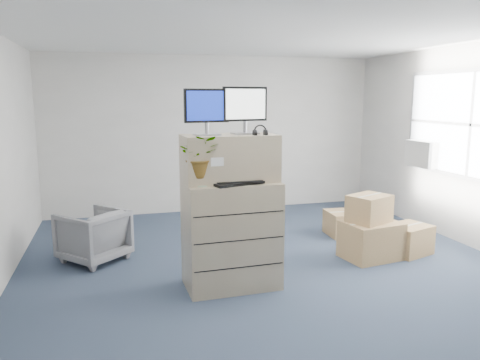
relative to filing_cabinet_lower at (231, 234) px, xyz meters
name	(u,v)px	position (x,y,z in m)	size (l,w,h in m)	color
ground	(279,279)	(0.57, 0.03, -0.59)	(7.00, 7.00, 0.00)	#2A384C
wall_back	(214,134)	(0.57, 3.54, 0.81)	(6.00, 0.02, 2.80)	#B7B5AE
window	(473,125)	(3.53, 0.53, 1.11)	(0.07, 2.72, 1.52)	gray
ac_unit	(423,154)	(3.44, 1.43, 0.61)	(0.24, 0.60, 0.40)	beige
filing_cabinet_lower	(231,234)	(0.00, 0.00, 0.00)	(1.01, 0.62, 1.17)	tan
filing_cabinet_upper	(230,158)	(0.00, 0.06, 0.84)	(1.01, 0.50, 0.50)	tan
monitor_left	(207,109)	(-0.25, 0.02, 1.36)	(0.49, 0.22, 0.48)	#99999E
monitor_right	(245,108)	(0.18, 0.08, 1.37)	(0.51, 0.24, 0.50)	#99999E
headphones	(260,131)	(0.29, -0.10, 1.13)	(0.14, 0.14, 0.02)	black
keyboard	(238,183)	(0.03, -0.15, 0.60)	(0.55, 0.23, 0.03)	black
mouse	(262,181)	(0.32, -0.11, 0.61)	(0.10, 0.06, 0.03)	silver
water_bottle	(238,167)	(0.08, 0.04, 0.74)	(0.09, 0.09, 0.31)	#9B9CA4
phone_dock	(228,177)	(-0.02, 0.02, 0.64)	(0.07, 0.06, 0.14)	silver
external_drive	(258,175)	(0.35, 0.14, 0.62)	(0.22, 0.17, 0.07)	black
tissue_box	(262,168)	(0.38, 0.10, 0.71)	(0.28, 0.14, 0.11)	#449DEA
potted_plant	(200,162)	(-0.36, -0.12, 0.83)	(0.47, 0.50, 0.43)	#9AB390
office_chair	(93,233)	(-1.50, 1.24, -0.22)	(0.71, 0.66, 0.73)	slate
cardboard_boxes	(372,231)	(2.13, 0.63, -0.30)	(1.30, 1.62, 0.83)	olive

